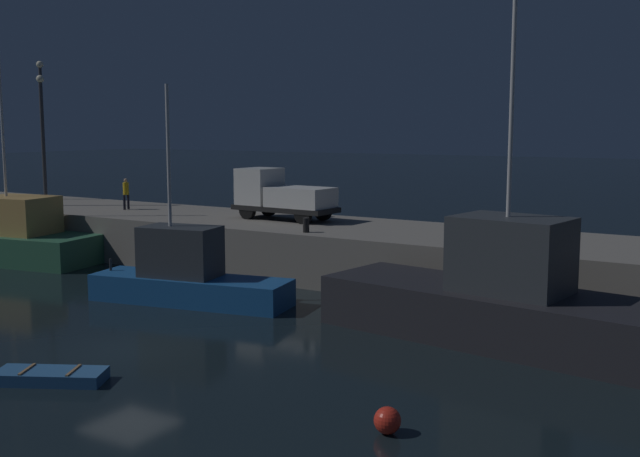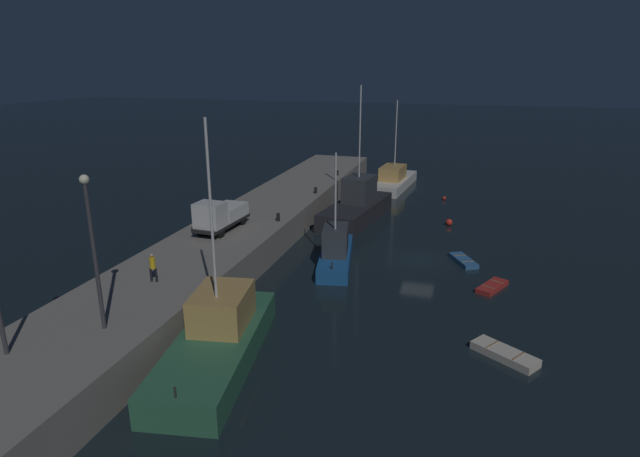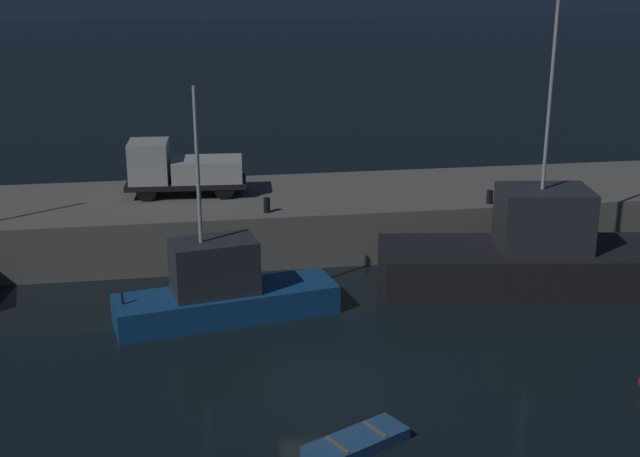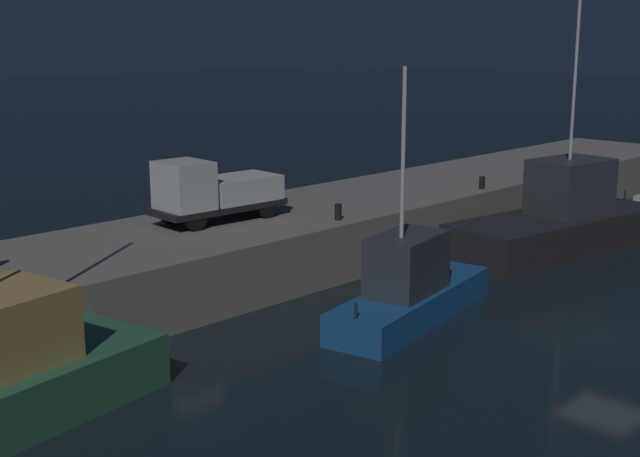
% 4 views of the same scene
% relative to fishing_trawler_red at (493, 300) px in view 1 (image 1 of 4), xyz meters
% --- Properties ---
extents(ground_plane, '(320.00, 320.00, 0.00)m').
position_rel_fishing_trawler_red_xyz_m(ground_plane, '(-9.43, -7.10, -1.34)').
color(ground_plane, black).
extents(pier_quay, '(61.65, 7.23, 2.36)m').
position_rel_fishing_trawler_red_xyz_m(pier_quay, '(-9.43, 7.05, -0.16)').
color(pier_quay, gray).
rests_on(pier_quay, ground).
extents(fishing_trawler_red, '(11.60, 5.24, 12.67)m').
position_rel_fishing_trawler_red_xyz_m(fishing_trawler_red, '(0.00, 0.00, 0.00)').
color(fishing_trawler_red, '#232328').
rests_on(fishing_trawler_red, ground).
extents(fishing_boat_blue, '(11.62, 5.47, 12.32)m').
position_rel_fishing_trawler_red_xyz_m(fishing_boat_blue, '(-26.82, 1.24, -0.19)').
color(fishing_boat_blue, '#2D6647').
rests_on(fishing_boat_blue, ground).
extents(fishing_boat_orange, '(8.47, 3.73, 8.65)m').
position_rel_fishing_trawler_red_xyz_m(fishing_boat_orange, '(-12.19, -1.13, -0.24)').
color(fishing_boat_orange, '#195193').
rests_on(fishing_boat_orange, ground).
extents(dinghy_red_small, '(3.16, 2.35, 0.38)m').
position_rel_fishing_trawler_red_xyz_m(dinghy_red_small, '(-9.00, -10.43, -1.17)').
color(dinghy_red_small, '#2D6099').
rests_on(dinghy_red_small, ground).
extents(mooring_buoy_near, '(0.64, 0.64, 0.64)m').
position_rel_fishing_trawler_red_xyz_m(mooring_buoy_near, '(0.53, -8.78, -1.03)').
color(mooring_buoy_near, red).
rests_on(mooring_buoy_near, ground).
extents(lamp_post_west, '(0.44, 0.44, 8.72)m').
position_rel_fishing_trawler_red_xyz_m(lamp_post_west, '(-32.52, 8.57, 6.06)').
color(lamp_post_west, '#38383D').
rests_on(lamp_post_west, pier_quay).
extents(lamp_post_east, '(0.44, 0.44, 7.59)m').
position_rel_fishing_trawler_red_xyz_m(lamp_post_east, '(-29.30, 5.96, 5.48)').
color(lamp_post_east, '#38383D').
rests_on(lamp_post_east, pier_quay).
extents(utility_truck, '(5.53, 2.32, 2.53)m').
position_rel_fishing_trawler_red_xyz_m(utility_truck, '(-13.63, 7.62, 2.23)').
color(utility_truck, black).
rests_on(utility_truck, pier_quay).
extents(dockworker, '(0.35, 0.46, 1.75)m').
position_rel_fishing_trawler_red_xyz_m(dockworker, '(-23.65, 6.89, 2.02)').
color(dockworker, black).
rests_on(dockworker, pier_quay).
extents(bollard_central, '(0.28, 0.28, 0.65)m').
position_rel_fishing_trawler_red_xyz_m(bollard_central, '(-9.99, 4.29, 1.34)').
color(bollard_central, black).
rests_on(bollard_central, pier_quay).
extents(bollard_east, '(0.28, 0.28, 0.59)m').
position_rel_fishing_trawler_red_xyz_m(bollard_east, '(-0.11, 4.12, 1.31)').
color(bollard_east, black).
rests_on(bollard_east, pier_quay).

